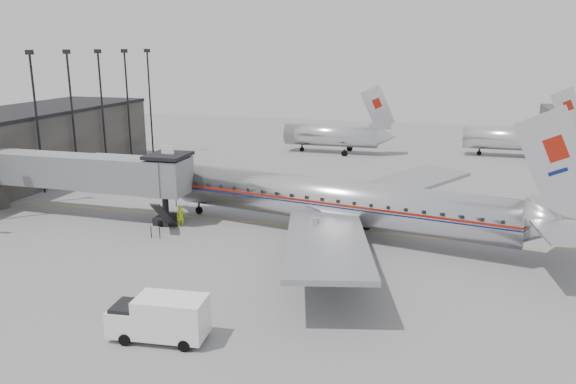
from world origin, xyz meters
name	(u,v)px	position (x,y,z in m)	size (l,w,h in m)	color
ground	(250,246)	(0.00, 0.00, 0.00)	(160.00, 160.00, 0.00)	slate
apron_line	(304,227)	(3.00, 6.00, 0.01)	(0.15, 60.00, 0.01)	gold
jet_bridge	(93,173)	(-16.66, 3.67, 4.18)	(21.00, 6.20, 7.10)	slate
floodlight_masts	(55,113)	(-27.50, 13.00, 8.36)	(0.90, 42.25, 15.25)	black
distant_aircraft_near	(332,135)	(-1.79, 42.00, 2.73)	(16.39, 3.20, 10.26)	silver
distant_aircraft_mid	(515,138)	(24.21, 46.00, 2.73)	(16.39, 3.20, 10.26)	silver
airliner	(343,202)	(6.73, 4.49, 2.97)	(37.07, 34.05, 11.82)	silver
service_van	(159,317)	(0.34, -15.40, 1.32)	(5.52, 2.54, 2.52)	white
baggage_cart_navy	(328,235)	(6.00, 2.00, 0.79)	(2.22, 1.91, 1.49)	black
ramp_worker	(181,216)	(-7.55, 3.00, 0.98)	(0.72, 0.47, 1.96)	#A5BB16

